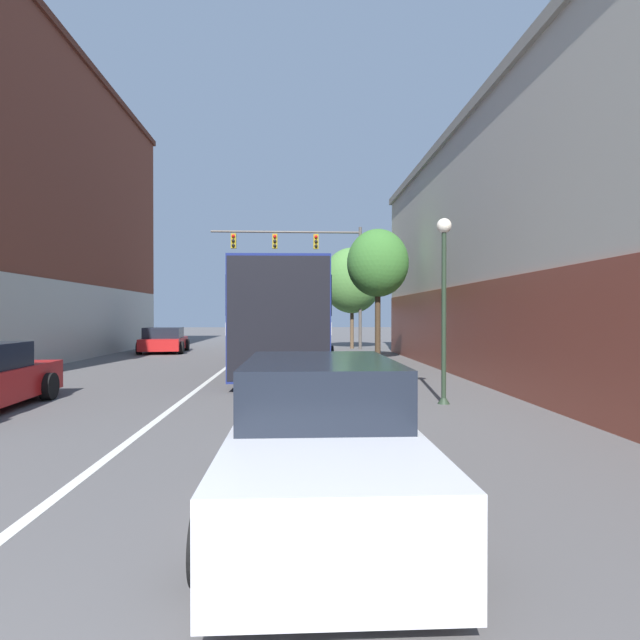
% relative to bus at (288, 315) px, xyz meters
% --- Properties ---
extents(lane_center_line, '(0.14, 43.21, 0.01)m').
position_rel_bus_xyz_m(lane_center_line, '(-2.21, -2.27, -1.88)').
color(lane_center_line, silver).
rests_on(lane_center_line, ground_plane).
extents(building_right_storefront, '(6.63, 25.77, 7.93)m').
position_rel_bus_xyz_m(building_right_storefront, '(8.44, -5.11, 2.20)').
color(building_right_storefront, '#B7B2A3').
rests_on(building_right_storefront, ground_plane).
extents(bus, '(3.08, 12.46, 3.35)m').
position_rel_bus_xyz_m(bus, '(0.00, 0.00, 0.00)').
color(bus, navy).
rests_on(bus, ground_plane).
extents(hatchback_foreground, '(1.90, 4.35, 1.41)m').
position_rel_bus_xyz_m(hatchback_foreground, '(0.49, -13.19, -1.22)').
color(hatchback_foreground, silver).
rests_on(hatchback_foreground, ground_plane).
extents(parked_car_left_mid, '(2.47, 4.01, 1.27)m').
position_rel_bus_xyz_m(parked_car_left_mid, '(-6.35, 7.43, -1.28)').
color(parked_car_left_mid, red).
rests_on(parked_car_left_mid, ground_plane).
extents(traffic_signal_gantry, '(8.27, 0.36, 6.75)m').
position_rel_bus_xyz_m(traffic_signal_gantry, '(1.16, 9.33, 3.14)').
color(traffic_signal_gantry, '#514C47').
rests_on(traffic_signal_gantry, ground_plane).
extents(street_lamp, '(0.31, 0.31, 3.91)m').
position_rel_bus_xyz_m(street_lamp, '(3.37, -7.74, 0.38)').
color(street_lamp, '#233323').
rests_on(street_lamp, ground_plane).
extents(street_tree_near, '(2.44, 2.20, 5.29)m').
position_rel_bus_xyz_m(street_tree_near, '(3.53, 1.52, 2.04)').
color(street_tree_near, '#3D2D1E').
rests_on(street_tree_near, ground_plane).
extents(street_tree_far, '(3.36, 3.03, 5.69)m').
position_rel_bus_xyz_m(street_tree_far, '(3.47, 9.90, 1.95)').
color(street_tree_far, brown).
rests_on(street_tree_far, ground_plane).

